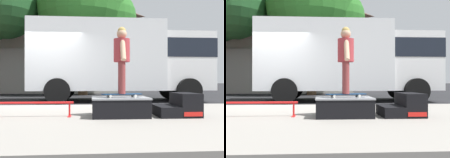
{
  "view_description": "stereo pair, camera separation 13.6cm",
  "coord_description": "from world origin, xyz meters",
  "views": [
    {
      "loc": [
        1.56,
        -7.92,
        0.81
      ],
      "look_at": [
        2.12,
        -1.05,
        0.86
      ],
      "focal_mm": 40.98,
      "sensor_mm": 36.0,
      "label": 1
    },
    {
      "loc": [
        1.7,
        -7.93,
        0.81
      ],
      "look_at": [
        2.12,
        -1.05,
        0.86
      ],
      "focal_mm": 40.98,
      "sensor_mm": 36.0,
      "label": 2
    }
  ],
  "objects": [
    {
      "name": "skate_box",
      "position": [
        2.11,
        -3.0,
        0.32
      ],
      "size": [
        1.09,
        0.82,
        0.37
      ],
      "color": "black",
      "rests_on": "sidewalk_slab"
    },
    {
      "name": "skateboard",
      "position": [
        2.15,
        -3.0,
        0.55
      ],
      "size": [
        0.8,
        0.34,
        0.07
      ],
      "color": "navy",
      "rests_on": "skate_box"
    },
    {
      "name": "kicker_ramp",
      "position": [
        3.29,
        -3.0,
        0.31
      ],
      "size": [
        0.79,
        0.81,
        0.45
      ],
      "color": "black",
      "rests_on": "sidewalk_slab"
    },
    {
      "name": "box_truck",
      "position": [
        2.76,
        2.2,
        1.7
      ],
      "size": [
        6.91,
        2.63,
        3.05
      ],
      "color": "silver",
      "rests_on": "ground"
    },
    {
      "name": "skater_kid",
      "position": [
        2.15,
        -3.0,
        1.32
      ],
      "size": [
        0.32,
        0.67,
        1.3
      ],
      "color": "brown",
      "rests_on": "skateboard"
    },
    {
      "name": "grind_rail",
      "position": [
        0.45,
        -2.93,
        0.34
      ],
      "size": [
        1.55,
        0.28,
        0.29
      ],
      "color": "red",
      "rests_on": "sidewalk_slab"
    },
    {
      "name": "sidewalk_slab",
      "position": [
        0.0,
        -3.0,
        0.06
      ],
      "size": [
        50.0,
        5.0,
        0.12
      ],
      "primitive_type": "cube",
      "color": "gray",
      "rests_on": "ground"
    },
    {
      "name": "house_behind",
      "position": [
        -0.83,
        12.35,
        4.24
      ],
      "size": [
        9.54,
        8.22,
        8.4
      ],
      "color": "beige",
      "rests_on": "ground"
    },
    {
      "name": "ground_plane",
      "position": [
        0.0,
        0.0,
        0.0
      ],
      "size": [
        140.0,
        140.0,
        0.0
      ],
      "primitive_type": "plane",
      "color": "black"
    },
    {
      "name": "street_tree_main",
      "position": [
        1.38,
        6.76,
        4.92
      ],
      "size": [
        5.64,
        5.13,
        7.64
      ],
      "color": "brown",
      "rests_on": "ground"
    }
  ]
}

